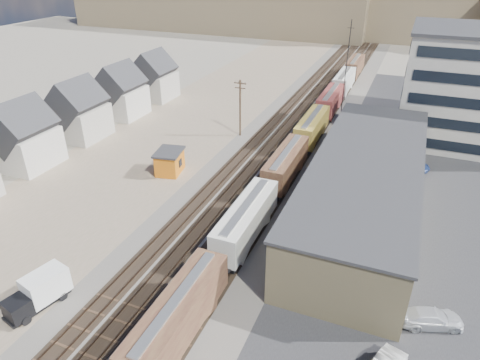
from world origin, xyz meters
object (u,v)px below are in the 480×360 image
at_px(parked_car_blue, 410,163).
at_px(parked_car_silver, 431,318).
at_px(box_truck, 39,292).
at_px(utility_pole_north, 240,107).
at_px(maintenance_shed, 170,162).
at_px(freight_train, 300,143).

bearing_deg(parked_car_blue, parked_car_silver, -134.43).
bearing_deg(box_truck, parked_car_blue, 54.94).
xyz_separation_m(utility_pole_north, maintenance_shed, (-4.24, -17.03, -3.53)).
bearing_deg(box_truck, utility_pole_north, 87.99).
bearing_deg(freight_train, parked_car_blue, 12.69).
height_order(maintenance_shed, parked_car_blue, maintenance_shed).
bearing_deg(parked_car_silver, box_truck, 88.33).
xyz_separation_m(maintenance_shed, parked_car_silver, (36.08, -16.92, -0.96)).
height_order(freight_train, parked_car_blue, freight_train).
height_order(utility_pole_north, maintenance_shed, utility_pole_north).
bearing_deg(maintenance_shed, parked_car_blue, 24.62).
relative_size(box_truck, parked_car_blue, 1.05).
height_order(utility_pole_north, parked_car_blue, utility_pole_north).
xyz_separation_m(utility_pole_north, box_truck, (-1.58, -44.94, -3.68)).
distance_m(freight_train, maintenance_shed, 20.10).
distance_m(utility_pole_north, box_truck, 45.11).
height_order(box_truck, maintenance_shed, maintenance_shed).
distance_m(freight_train, box_truck, 41.67).
bearing_deg(maintenance_shed, utility_pole_north, 76.03).
bearing_deg(box_truck, parked_car_silver, 18.20).
relative_size(freight_train, parked_car_blue, 19.89).
xyz_separation_m(utility_pole_north, parked_car_blue, (28.56, -2.00, -4.46)).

